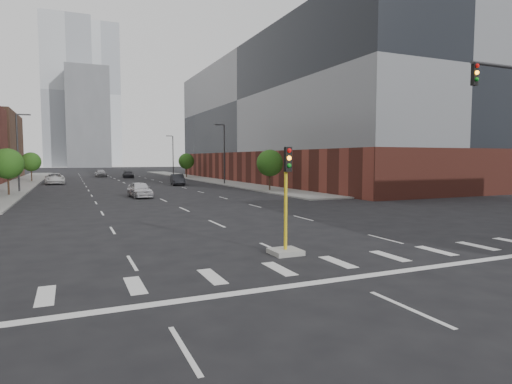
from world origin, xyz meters
TOP-DOWN VIEW (x-y plane):
  - ground at (0.00, 0.00)m, footprint 400.00×400.00m
  - sidewalk_left_far at (-15.00, 74.00)m, footprint 5.00×92.00m
  - sidewalk_right_far at (15.00, 74.00)m, footprint 5.00×92.00m
  - building_right_main at (29.50, 60.00)m, footprint 24.00×70.00m
  - tower_left at (-8.00, 220.00)m, footprint 22.00×22.00m
  - tower_right at (10.00, 260.00)m, footprint 20.00×20.00m
  - tower_mid at (0.00, 200.00)m, footprint 18.00×18.00m
  - median_traffic_signal at (0.00, 8.97)m, footprint 1.20×1.20m
  - streetlight_right_a at (13.41, 55.00)m, footprint 1.60×0.22m
  - streetlight_right_b at (13.41, 90.00)m, footprint 1.60×0.22m
  - streetlight_left at (-13.41, 50.00)m, footprint 1.60×0.22m
  - tree_left_near at (-14.00, 45.00)m, footprint 3.20×3.20m
  - tree_left_far at (-14.00, 75.00)m, footprint 3.20×3.20m
  - tree_right_near at (14.00, 40.00)m, footprint 3.20×3.20m
  - tree_right_far at (14.00, 80.00)m, footprint 3.20×3.20m
  - car_near_left at (-1.59, 37.82)m, footprint 2.27×4.81m
  - car_mid_right at (6.55, 56.19)m, footprint 2.25×5.11m
  - car_far_left at (-10.22, 66.53)m, footprint 3.04×6.10m
  - car_deep_right at (2.83, 83.65)m, footprint 2.19×4.99m
  - car_distant at (-1.95, 91.24)m, footprint 2.47×5.02m

SIDE VIEW (x-z plane):
  - ground at x=0.00m, z-range 0.00..0.00m
  - sidewalk_left_far at x=-15.00m, z-range 0.00..0.15m
  - sidewalk_right_far at x=15.00m, z-range 0.00..0.15m
  - car_deep_right at x=2.83m, z-range 0.00..1.43m
  - car_near_left at x=-1.59m, z-range 0.00..1.59m
  - car_mid_right at x=6.55m, z-range 0.00..1.63m
  - car_distant at x=-1.95m, z-range 0.00..1.65m
  - car_far_left at x=-10.22m, z-range 0.00..1.66m
  - median_traffic_signal at x=0.00m, z-range -1.23..3.17m
  - tree_left_near at x=-14.00m, z-range 0.97..5.82m
  - tree_left_far at x=-14.00m, z-range 0.97..5.82m
  - tree_right_near at x=14.00m, z-range 0.97..5.82m
  - tree_right_far at x=14.00m, z-range 0.97..5.82m
  - streetlight_right_a at x=13.41m, z-range 0.47..9.55m
  - streetlight_right_b at x=13.41m, z-range 0.47..9.55m
  - streetlight_left at x=-13.41m, z-range 0.47..9.55m
  - building_right_main at x=29.50m, z-range 0.00..22.00m
  - tower_mid at x=0.00m, z-range 0.00..44.00m
  - tower_left at x=-8.00m, z-range 0.00..70.00m
  - tower_right at x=10.00m, z-range 0.00..80.00m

